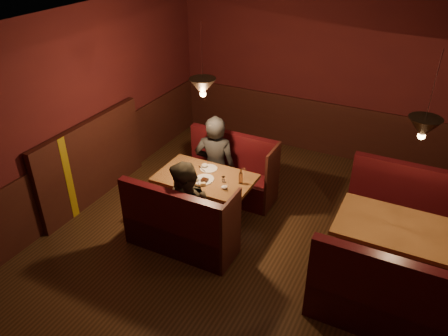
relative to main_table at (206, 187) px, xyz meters
The scene contains 9 objects.
room 1.12m from the main_table, 37.61° to the right, with size 6.02×7.02×2.92m.
main_table is the anchor object (origin of this frame).
main_bench_far 0.81m from the main_table, 88.80° to the left, with size 1.49×0.53×1.02m.
main_bench_near 0.81m from the main_table, 88.80° to the right, with size 1.49×0.53×1.02m.
second_table 2.58m from the main_table, ahead, with size 1.40×0.90×0.79m.
second_bench_far 2.74m from the main_table, 16.85° to the left, with size 1.55×0.58×1.11m.
second_bench_near 2.76m from the main_table, 18.69° to the right, with size 1.55×0.58×1.11m.
diner_a 0.67m from the main_table, 104.97° to the left, with size 0.64×0.42×1.75m, color black.
diner_b 0.69m from the main_table, 85.30° to the right, with size 0.78×0.61×1.60m, color #2F2A1F.
Camera 1 is at (1.50, -3.89, 3.93)m, focal length 35.00 mm.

